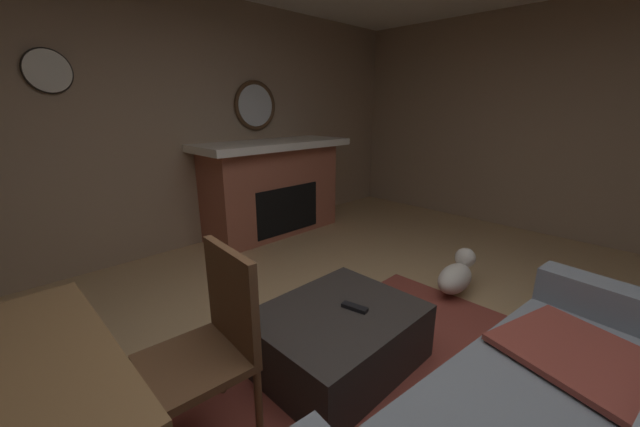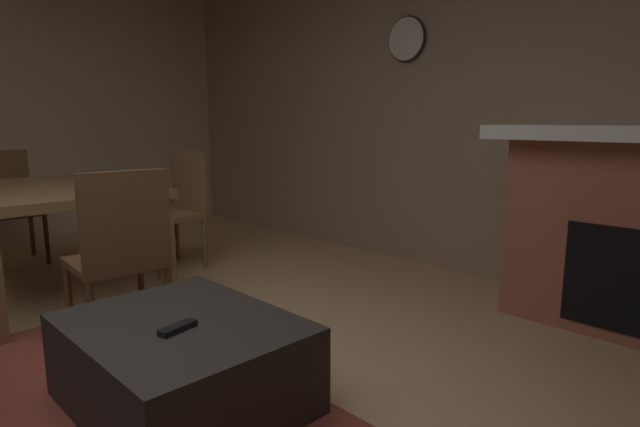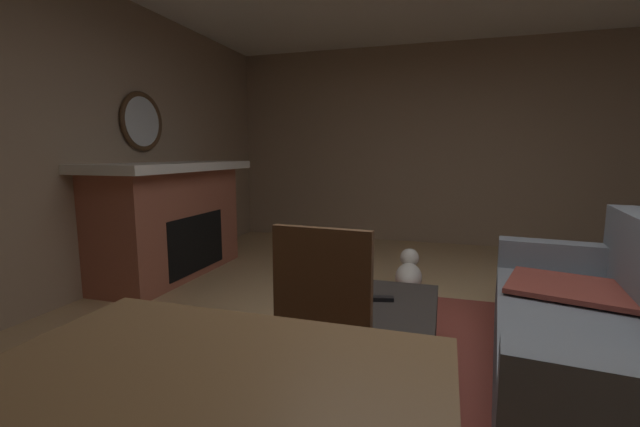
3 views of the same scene
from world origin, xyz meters
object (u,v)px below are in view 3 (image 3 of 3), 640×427
fireplace (171,219)px  tv_remote (380,299)px  dining_chair_west (312,331)px  ottoman_coffee_table (367,335)px  couch (604,340)px  small_dog (409,273)px  round_wall_mirror (142,122)px

fireplace → tv_remote: fireplace is taller
fireplace → dining_chair_west: fireplace is taller
ottoman_coffee_table → tv_remote: (-0.08, 0.06, 0.20)m
couch → fireplace: bearing=-109.7°
fireplace → small_dog: bearing=92.6°
fireplace → ottoman_coffee_table: size_ratio=1.99×
small_dog → dining_chair_west: bearing=-5.8°
dining_chair_west → fireplace: bearing=-132.9°
tv_remote → small_dog: bearing=164.7°
round_wall_mirror → small_dog: bearing=92.3°
tv_remote → fireplace: bearing=-129.1°
fireplace → small_dog: (-0.11, 2.35, -0.39)m
couch → ottoman_coffee_table: size_ratio=2.21×
couch → ottoman_coffee_table: (0.01, -1.19, -0.13)m
ottoman_coffee_table → fireplace: bearing=-119.0°
dining_chair_west → small_dog: dining_chair_west is taller
round_wall_mirror → couch: size_ratio=0.28×
fireplace → tv_remote: bearing=63.3°
couch → round_wall_mirror: bearing=-108.3°
fireplace → couch: (1.23, 3.42, -0.26)m
round_wall_mirror → couch: (1.23, 3.70, -1.23)m
fireplace → tv_remote: (1.15, 2.29, -0.20)m
fireplace → couch: size_ratio=0.90×
round_wall_mirror → tv_remote: (1.15, 2.57, -1.16)m
round_wall_mirror → small_dog: size_ratio=1.18×
couch → ottoman_coffee_table: bearing=-89.5°
tv_remote → dining_chair_west: bearing=-22.6°
ottoman_coffee_table → tv_remote: size_ratio=5.97×
fireplace → small_dog: 2.39m
tv_remote → dining_chair_west: (0.84, -0.15, 0.14)m
tv_remote → round_wall_mirror: bearing=-126.5°
round_wall_mirror → small_dog: round_wall_mirror is taller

